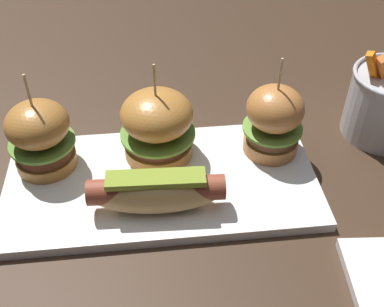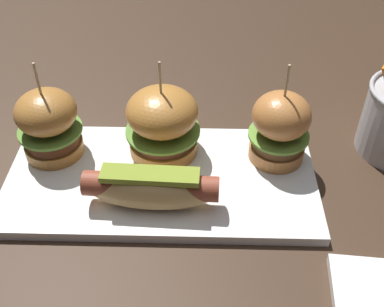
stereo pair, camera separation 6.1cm
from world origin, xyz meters
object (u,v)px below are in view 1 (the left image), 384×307
Objects in this scene: platter_main at (161,182)px; hot_dog at (157,192)px; slider_center at (155,125)px; slider_left at (40,136)px; slider_right at (274,120)px.

hot_dog reaches higher than platter_main.
hot_dog is 1.17× the size of slider_center.
platter_main is 2.89× the size of slider_center.
slider_left reaches higher than hot_dog.
hot_dog is (-0.01, -0.05, 0.04)m from platter_main.
platter_main is 0.08m from slider_center.
slider_left is at bearing 163.86° from platter_main.
platter_main is at bearing 81.77° from hot_dog.
slider_left is 0.31m from slider_right.
slider_right is (0.16, 0.04, 0.06)m from platter_main.
slider_right reaches higher than slider_left.
platter_main is 0.17m from slider_right.
slider_center is at bearing 2.81° from slider_left.
slider_left is 0.98× the size of slider_right.
slider_center is (0.00, 0.10, 0.02)m from hot_dog.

